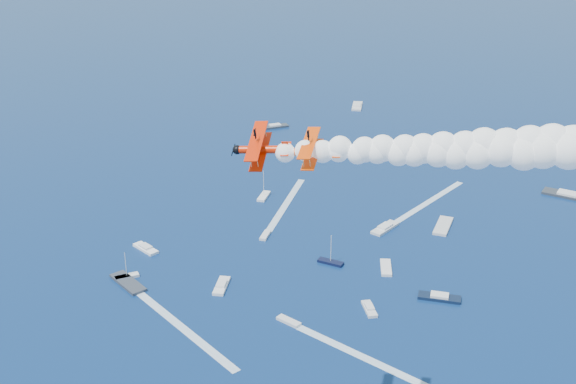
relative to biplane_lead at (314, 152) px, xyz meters
The scene contains 6 objects.
biplane_lead is the anchor object (origin of this frame).
biplane_trail 7.07m from the biplane_lead, 151.26° to the right, with size 7.87×8.83×5.32m, color red, non-canonical shape.
smoke_trail_lead 31.69m from the biplane_lead, 26.39° to the left, with size 57.90×32.09×11.50m, color white, non-canonical shape.
smoke_trail_trail 24.65m from the biplane_lead, 28.87° to the left, with size 56.77×34.25×11.50m, color white, non-canonical shape.
spectator_boats 112.90m from the biplane_lead, 100.62° to the left, with size 221.52×162.26×0.70m.
boat_wakes 91.60m from the biplane_lead, 124.10° to the left, with size 88.73×115.90×0.04m.
Camera 1 is at (59.80, -53.43, 91.43)m, focal length 47.01 mm.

